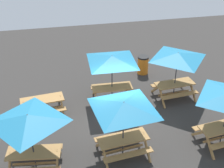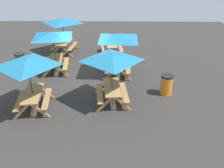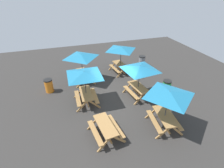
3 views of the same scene
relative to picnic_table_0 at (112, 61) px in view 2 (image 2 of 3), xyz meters
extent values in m
plane|color=#33302D|center=(2.98, 1.55, -1.99)|extent=(24.04, 24.04, 0.00)
cube|color=#A87A44|center=(0.00, 0.00, -1.25)|extent=(1.86, 0.88, 0.05)
cube|color=#A87A44|center=(0.06, -0.55, -1.54)|extent=(1.82, 0.44, 0.04)
cube|color=#A87A44|center=(-0.06, 0.55, -1.54)|extent=(1.82, 0.44, 0.04)
cube|color=#A87A44|center=(-0.74, -0.44, -1.62)|extent=(0.14, 0.80, 0.81)
cube|color=#A87A44|center=(-0.81, 0.28, -1.62)|extent=(0.14, 0.80, 0.81)
cube|color=#A87A44|center=(0.81, -0.28, -1.62)|extent=(0.14, 0.80, 0.81)
cube|color=#A87A44|center=(0.74, 0.44, -1.62)|extent=(0.14, 0.80, 0.81)
cube|color=#A87A44|center=(0.00, 0.00, -1.77)|extent=(1.56, 0.23, 0.06)
cylinder|color=#2D2D33|center=(0.00, 0.00, -0.84)|extent=(0.04, 0.04, 2.30)
pyramid|color=teal|center=(0.00, 0.00, 0.17)|extent=(2.19, 2.19, 0.28)
cube|color=#A87A44|center=(2.88, -0.28, -1.25)|extent=(1.82, 0.75, 0.05)
cube|color=#A87A44|center=(2.87, -0.83, -1.54)|extent=(1.81, 0.31, 0.04)
cube|color=#A87A44|center=(2.90, 0.27, -1.54)|extent=(1.81, 0.31, 0.04)
cube|color=#A87A44|center=(2.09, -0.62, -1.62)|extent=(0.08, 0.80, 0.81)
cube|color=#A87A44|center=(2.12, 0.11, -1.62)|extent=(0.08, 0.80, 0.81)
cube|color=#A87A44|center=(3.65, -0.67, -1.62)|extent=(0.08, 0.80, 0.81)
cube|color=#A87A44|center=(3.67, 0.06, -1.62)|extent=(0.08, 0.80, 0.81)
cube|color=#A87A44|center=(2.88, -0.28, -1.77)|extent=(1.56, 0.12, 0.06)
cylinder|color=#2D2D33|center=(2.88, -0.28, -0.84)|extent=(0.04, 0.04, 2.30)
pyramid|color=teal|center=(2.88, -0.28, 0.17)|extent=(2.83, 2.83, 0.28)
cube|color=#A87A44|center=(5.99, 0.11, -1.25)|extent=(1.87, 0.89, 0.05)
cube|color=#A87A44|center=(6.05, -0.44, -1.54)|extent=(1.82, 0.45, 0.04)
cube|color=#A87A44|center=(5.93, 0.66, -1.54)|extent=(1.82, 0.45, 0.04)
cube|color=#A87A44|center=(5.25, -0.34, -1.62)|extent=(0.15, 0.80, 0.81)
cube|color=#A87A44|center=(5.17, 0.39, -1.62)|extent=(0.15, 0.80, 0.81)
cube|color=#A87A44|center=(6.80, -0.17, -1.62)|extent=(0.15, 0.80, 0.81)
cube|color=#A87A44|center=(6.72, 0.56, -1.62)|extent=(0.15, 0.80, 0.81)
cube|color=#A87A44|center=(5.99, 0.11, -1.77)|extent=(1.56, 0.24, 0.06)
cube|color=#A87A44|center=(3.21, 3.22, -1.25)|extent=(1.87, 0.92, 0.05)
cube|color=#A87A44|center=(3.28, 2.67, -1.54)|extent=(1.82, 0.48, 0.04)
cube|color=#A87A44|center=(3.14, 3.76, -1.54)|extent=(1.82, 0.48, 0.04)
cube|color=#A87A44|center=(2.48, 2.76, -1.62)|extent=(0.16, 0.80, 0.81)
cube|color=#A87A44|center=(2.39, 3.48, -1.62)|extent=(0.16, 0.80, 0.81)
cube|color=#A87A44|center=(4.03, 2.95, -1.62)|extent=(0.16, 0.80, 0.81)
cube|color=#A87A44|center=(3.94, 3.67, -1.62)|extent=(0.16, 0.80, 0.81)
cube|color=#A87A44|center=(3.21, 3.22, -1.77)|extent=(1.56, 0.26, 0.06)
cylinder|color=#2D2D33|center=(3.21, 3.22, -0.84)|extent=(0.04, 0.04, 2.30)
pyramid|color=teal|center=(3.21, 3.22, 0.17)|extent=(2.81, 2.81, 0.28)
cube|color=#A87A44|center=(-0.60, 3.35, -1.25)|extent=(1.88, 0.93, 0.05)
cube|color=#A87A44|center=(-0.53, 2.80, -1.54)|extent=(1.82, 0.49, 0.04)
cube|color=#A87A44|center=(-0.68, 3.89, -1.54)|extent=(1.82, 0.49, 0.04)
cube|color=#A87A44|center=(-1.33, 2.89, -1.62)|extent=(0.16, 0.80, 0.81)
cube|color=#A87A44|center=(-1.42, 3.61, -1.62)|extent=(0.16, 0.80, 0.81)
cube|color=#A87A44|center=(0.22, 3.09, -1.62)|extent=(0.16, 0.80, 0.81)
cube|color=#A87A44|center=(0.12, 3.81, -1.62)|extent=(0.16, 0.80, 0.81)
cube|color=#A87A44|center=(-0.60, 3.35, -1.77)|extent=(1.56, 0.27, 0.06)
cylinder|color=#2D2D33|center=(-0.60, 3.35, -0.84)|extent=(0.04, 0.04, 2.30)
pyramid|color=teal|center=(-0.60, 3.35, 0.17)|extent=(2.24, 2.24, 0.28)
cube|color=#A87A44|center=(6.31, 3.29, -1.25)|extent=(1.88, 0.94, 0.05)
cube|color=#A87A44|center=(6.23, 2.75, -1.54)|extent=(1.82, 0.50, 0.04)
cube|color=#A87A44|center=(6.38, 3.84, -1.54)|extent=(1.82, 0.50, 0.04)
cube|color=#A87A44|center=(5.48, 3.04, -1.62)|extent=(0.17, 0.80, 0.81)
cube|color=#A87A44|center=(5.58, 3.76, -1.62)|extent=(0.17, 0.80, 0.81)
cube|color=#A87A44|center=(7.03, 2.83, -1.62)|extent=(0.17, 0.80, 0.81)
cube|color=#A87A44|center=(7.13, 3.55, -1.62)|extent=(0.17, 0.80, 0.81)
cube|color=#A87A44|center=(6.31, 3.29, -1.77)|extent=(1.56, 0.28, 0.06)
cylinder|color=#2D2D33|center=(6.31, 3.29, -0.84)|extent=(0.04, 0.04, 2.30)
pyramid|color=teal|center=(6.31, 3.29, 0.17)|extent=(2.25, 2.25, 0.28)
cylinder|color=orange|center=(0.75, -2.56, -1.54)|extent=(0.56, 0.56, 0.90)
cylinder|color=black|center=(0.75, -2.56, -1.05)|extent=(0.59, 0.59, 0.08)
cylinder|color=green|center=(3.45, 5.29, -1.54)|extent=(0.56, 0.56, 0.90)
cylinder|color=black|center=(3.45, 5.29, -1.05)|extent=(0.59, 0.59, 0.08)
camera|label=1|loc=(5.31, 11.44, 6.07)|focal=50.00mm
camera|label=2|loc=(-9.66, -0.16, 4.01)|focal=40.00mm
camera|label=3|loc=(12.17, -1.55, 4.92)|focal=28.00mm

